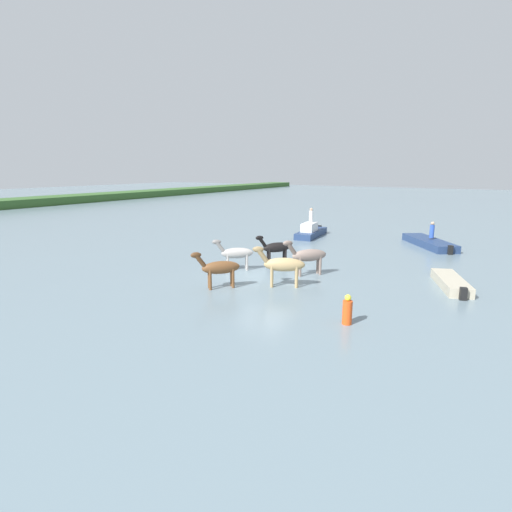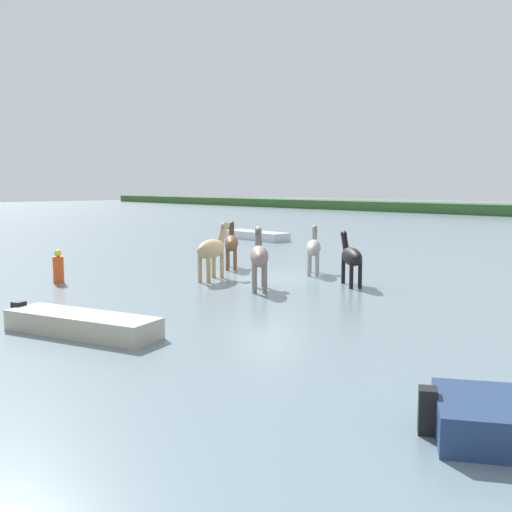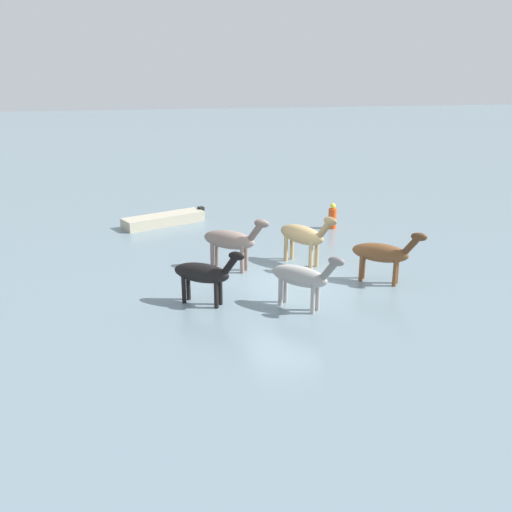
# 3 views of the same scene
# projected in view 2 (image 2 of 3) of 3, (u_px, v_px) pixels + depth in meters

# --- Properties ---
(ground_plane) EXTENTS (212.48, 212.48, 0.00)m
(ground_plane) POSITION_uv_depth(u_px,v_px,m) (268.00, 278.00, 21.48)
(ground_plane) COLOR slate
(horse_gray_outer) EXTENTS (1.56, 2.41, 1.97)m
(horse_gray_outer) POSITION_uv_depth(u_px,v_px,m) (212.00, 249.00, 21.06)
(horse_gray_outer) COLOR tan
(horse_gray_outer) RESTS_ON ground_plane
(horse_dark_mare) EXTENTS (1.76, 1.96, 1.78)m
(horse_dark_mare) POSITION_uv_depth(u_px,v_px,m) (314.00, 248.00, 22.51)
(horse_dark_mare) COLOR #9E9993
(horse_dark_mare) RESTS_ON ground_plane
(horse_lead) EXTENTS (2.15, 1.93, 1.95)m
(horse_lead) POSITION_uv_depth(u_px,v_px,m) (259.00, 256.00, 19.06)
(horse_lead) COLOR gray
(horse_lead) RESTS_ON ground_plane
(horse_mid_herd) EXTENTS (2.02, 1.81, 1.83)m
(horse_mid_herd) POSITION_uv_depth(u_px,v_px,m) (231.00, 243.00, 24.03)
(horse_mid_herd) COLOR brown
(horse_mid_herd) RESTS_ON ground_plane
(horse_rear_stallion) EXTENTS (2.03, 1.62, 1.76)m
(horse_rear_stallion) POSITION_uv_depth(u_px,v_px,m) (351.00, 257.00, 19.84)
(horse_rear_stallion) COLOR black
(horse_rear_stallion) RESTS_ON ground_plane
(boat_dinghy_port) EXTENTS (5.06, 1.50, 0.74)m
(boat_dinghy_port) POSITION_uv_depth(u_px,v_px,m) (255.00, 237.00, 36.95)
(boat_dinghy_port) COLOR silver
(boat_dinghy_port) RESTS_ON ground_plane
(boat_launch_far) EXTENTS (3.96, 2.32, 0.71)m
(boat_launch_far) POSITION_uv_depth(u_px,v_px,m) (81.00, 327.00, 13.44)
(boat_launch_far) COLOR #B7AD93
(boat_launch_far) RESTS_ON ground_plane
(buoy_channel_marker) EXTENTS (0.36, 0.36, 1.14)m
(buoy_channel_marker) POSITION_uv_depth(u_px,v_px,m) (58.00, 268.00, 20.45)
(buoy_channel_marker) COLOR #E54C19
(buoy_channel_marker) RESTS_ON ground_plane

